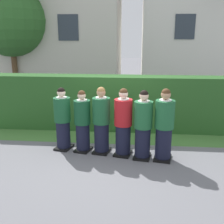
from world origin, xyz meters
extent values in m
plane|color=slate|center=(0.00, 0.00, 0.00)|extent=(60.00, 60.00, 0.00)
cylinder|color=black|center=(-1.25, 0.20, 0.36)|extent=(0.35, 0.35, 0.72)
cube|color=black|center=(-1.25, 0.20, 0.03)|extent=(0.46, 0.52, 0.05)
cylinder|color=#19512D|center=(-1.25, 0.20, 1.02)|extent=(0.41, 0.41, 0.60)
cylinder|color=white|center=(-1.25, 0.20, 1.32)|extent=(0.25, 0.25, 0.03)
cube|color=gold|center=(-1.20, 0.39, 1.14)|extent=(0.04, 0.02, 0.26)
sphere|color=beige|center=(-1.25, 0.20, 1.44)|extent=(0.20, 0.20, 0.20)
sphere|color=black|center=(-1.25, 0.20, 1.48)|extent=(0.19, 0.19, 0.19)
cylinder|color=black|center=(-0.73, 0.12, 0.35)|extent=(0.34, 0.34, 0.70)
cube|color=black|center=(-0.73, 0.12, 0.03)|extent=(0.44, 0.51, 0.05)
cylinder|color=#144728|center=(-0.73, 0.12, 0.99)|extent=(0.40, 0.40, 0.58)
cylinder|color=white|center=(-0.73, 0.12, 1.29)|extent=(0.25, 0.25, 0.03)
cube|color=navy|center=(-0.69, 0.30, 1.11)|extent=(0.04, 0.02, 0.26)
sphere|color=beige|center=(-0.73, 0.12, 1.40)|extent=(0.20, 0.20, 0.20)
sphere|color=#472D19|center=(-0.73, 0.12, 1.44)|extent=(0.18, 0.18, 0.18)
cylinder|color=black|center=(-0.26, 0.08, 0.37)|extent=(0.36, 0.36, 0.75)
cube|color=black|center=(-0.26, 0.08, 0.03)|extent=(0.45, 0.52, 0.05)
cylinder|color=#19512D|center=(-0.26, 0.08, 1.06)|extent=(0.42, 0.42, 0.62)
cylinder|color=white|center=(-0.26, 0.08, 1.37)|extent=(0.26, 0.26, 0.03)
cube|color=gold|center=(-0.23, 0.27, 1.18)|extent=(0.04, 0.02, 0.27)
sphere|color=tan|center=(-0.26, 0.08, 1.49)|extent=(0.21, 0.21, 0.21)
sphere|color=olive|center=(-0.26, 0.08, 1.53)|extent=(0.19, 0.19, 0.19)
cube|color=white|center=(-0.21, 0.34, 0.96)|extent=(0.15, 0.03, 0.20)
cylinder|color=black|center=(0.27, -0.03, 0.37)|extent=(0.36, 0.36, 0.75)
cube|color=black|center=(0.27, -0.03, 0.03)|extent=(0.46, 0.53, 0.05)
cylinder|color=#AD191E|center=(0.27, -0.03, 1.06)|extent=(0.42, 0.42, 0.62)
cylinder|color=white|center=(0.27, -0.03, 1.37)|extent=(0.26, 0.26, 0.03)
cube|color=gold|center=(0.31, 0.17, 1.18)|extent=(0.04, 0.02, 0.27)
sphere|color=beige|center=(0.27, -0.03, 1.49)|extent=(0.21, 0.21, 0.21)
sphere|color=#472D19|center=(0.27, -0.03, 1.53)|extent=(0.19, 0.19, 0.19)
cylinder|color=black|center=(0.73, -0.16, 0.37)|extent=(0.36, 0.36, 0.74)
cube|color=black|center=(0.73, -0.16, 0.03)|extent=(0.44, 0.52, 0.05)
cylinder|color=#1E5B33|center=(0.73, -0.16, 1.05)|extent=(0.42, 0.42, 0.61)
cylinder|color=white|center=(0.73, -0.16, 1.36)|extent=(0.26, 0.26, 0.03)
cube|color=navy|center=(0.76, 0.04, 1.17)|extent=(0.04, 0.02, 0.27)
sphere|color=beige|center=(0.73, -0.16, 1.48)|extent=(0.21, 0.21, 0.21)
sphere|color=black|center=(0.73, -0.16, 1.52)|extent=(0.19, 0.19, 0.19)
cylinder|color=black|center=(1.20, -0.20, 0.38)|extent=(0.37, 0.37, 0.77)
cube|color=black|center=(1.20, -0.20, 0.03)|extent=(0.47, 0.54, 0.05)
cylinder|color=#1E5B33|center=(1.20, -0.20, 1.08)|extent=(0.43, 0.43, 0.63)
cylinder|color=white|center=(1.20, -0.20, 1.40)|extent=(0.27, 0.27, 0.03)
cube|color=gold|center=(1.24, 0.00, 1.21)|extent=(0.04, 0.02, 0.28)
sphere|color=tan|center=(1.20, -0.20, 1.53)|extent=(0.22, 0.22, 0.22)
sphere|color=#472D19|center=(1.20, -0.20, 1.57)|extent=(0.20, 0.20, 0.20)
cube|color=#285623|center=(0.00, 1.85, 0.82)|extent=(7.71, 0.70, 1.63)
cube|color=silver|center=(4.21, 8.97, 2.55)|extent=(6.80, 3.80, 5.10)
cube|color=#2D3842|center=(2.68, 7.06, 3.16)|extent=(0.90, 0.04, 1.10)
cube|color=beige|center=(-4.19, 7.95, 2.51)|extent=(7.65, 3.74, 5.02)
cube|color=#2D3842|center=(-2.47, 6.06, 3.11)|extent=(0.90, 0.04, 1.10)
cylinder|color=brown|center=(-5.00, 5.93, 0.97)|extent=(0.24, 0.24, 1.95)
sphere|color=#2D6028|center=(-5.00, 5.93, 3.41)|extent=(3.12, 3.12, 3.12)
cube|color=#477A38|center=(0.00, 1.05, 0.00)|extent=(7.71, 0.90, 0.01)
camera|label=1|loc=(0.55, -6.09, 2.77)|focal=43.65mm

